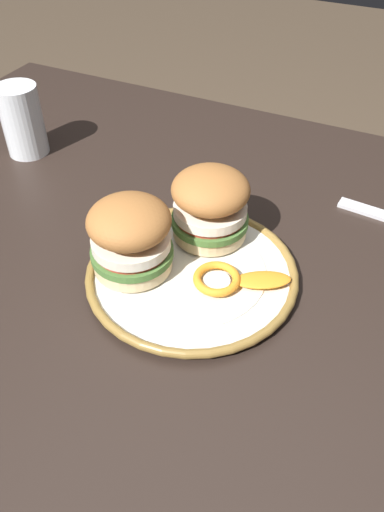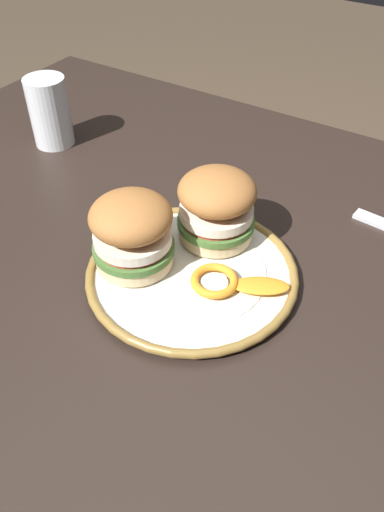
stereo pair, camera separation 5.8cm
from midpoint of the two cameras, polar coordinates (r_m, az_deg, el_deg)
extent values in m
plane|color=#4C3D2D|center=(1.37, -2.90, -23.77)|extent=(8.00, 8.00, 0.00)
cube|color=black|center=(0.75, -4.86, 0.44)|extent=(1.23, 0.90, 0.03)
cube|color=black|center=(1.50, -15.28, 4.54)|extent=(0.06, 0.06, 0.74)
cylinder|color=silver|center=(0.68, -2.42, -2.22)|extent=(0.26, 0.26, 0.01)
torus|color=olive|center=(0.68, -2.44, -1.86)|extent=(0.28, 0.28, 0.01)
cylinder|color=silver|center=(0.68, -2.44, -1.79)|extent=(0.20, 0.20, 0.00)
cylinder|color=beige|center=(0.68, -9.03, -0.51)|extent=(0.10, 0.10, 0.02)
cylinder|color=#477033|center=(0.67, -9.15, 0.37)|extent=(0.11, 0.11, 0.01)
cylinder|color=#BC3828|center=(0.66, -9.23, 0.89)|extent=(0.10, 0.10, 0.01)
cylinder|color=silver|center=(0.66, -9.32, 1.54)|extent=(0.10, 0.10, 0.01)
ellipsoid|color=#A36633|center=(0.64, -9.64, 3.79)|extent=(0.15, 0.15, 0.05)
cylinder|color=beige|center=(0.72, -0.31, 3.10)|extent=(0.10, 0.10, 0.02)
cylinder|color=#477033|center=(0.71, -0.32, 3.97)|extent=(0.11, 0.11, 0.01)
cylinder|color=#BC3828|center=(0.71, -0.32, 4.48)|extent=(0.10, 0.10, 0.01)
cylinder|color=silver|center=(0.70, -0.32, 5.12)|extent=(0.10, 0.10, 0.01)
ellipsoid|color=#A36633|center=(0.68, -0.33, 7.34)|extent=(0.15, 0.15, 0.05)
torus|color=orange|center=(0.65, 0.25, -2.65)|extent=(0.08, 0.08, 0.01)
cylinder|color=#F4E5C6|center=(0.65, 0.25, -2.89)|extent=(0.04, 0.04, 0.00)
ellipsoid|color=orange|center=(0.65, 5.40, -2.77)|extent=(0.08, 0.06, 0.01)
cylinder|color=white|center=(0.97, -20.08, 13.97)|extent=(0.07, 0.07, 0.12)
cylinder|color=orange|center=(0.98, -19.82, 12.99)|extent=(0.06, 0.06, 0.08)
cube|color=silver|center=(0.83, 18.44, 4.32)|extent=(0.13, 0.03, 0.01)
camera|label=1|loc=(0.03, -92.51, -2.27)|focal=35.86mm
camera|label=2|loc=(0.03, 87.49, 2.27)|focal=35.86mm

